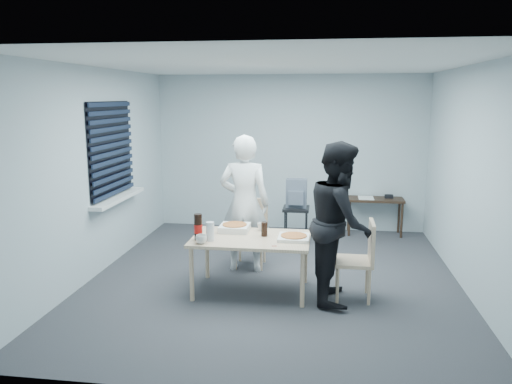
# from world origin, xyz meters

# --- Properties ---
(room) EXTENTS (5.00, 5.00, 5.00)m
(room) POSITION_xyz_m (-2.20, 0.40, 1.44)
(room) COLOR #313035
(room) RESTS_ON ground
(dining_table) EXTENTS (1.34, 0.85, 0.65)m
(dining_table) POSITION_xyz_m (-0.22, -0.44, 0.59)
(dining_table) COLOR beige
(dining_table) RESTS_ON ground
(chair_far) EXTENTS (0.42, 0.42, 0.89)m
(chair_far) POSITION_xyz_m (-0.36, 0.53, 0.51)
(chair_far) COLOR beige
(chair_far) RESTS_ON ground
(chair_right) EXTENTS (0.42, 0.42, 0.89)m
(chair_right) POSITION_xyz_m (1.02, -0.48, 0.51)
(chair_right) COLOR beige
(chair_right) RESTS_ON ground
(person_white) EXTENTS (0.65, 0.42, 1.77)m
(person_white) POSITION_xyz_m (-0.41, 0.28, 0.89)
(person_white) COLOR white
(person_white) RESTS_ON ground
(person_black) EXTENTS (0.47, 0.86, 1.77)m
(person_black) POSITION_xyz_m (0.77, -0.52, 0.89)
(person_black) COLOR black
(person_black) RESTS_ON ground
(side_table) EXTENTS (0.91, 0.40, 0.60)m
(side_table) POSITION_xyz_m (1.42, 2.28, 0.52)
(side_table) COLOR #331F17
(side_table) RESTS_ON ground
(stool) EXTENTS (0.40, 0.40, 0.56)m
(stool) POSITION_xyz_m (0.17, 1.65, 0.45)
(stool) COLOR black
(stool) RESTS_ON ground
(backpack) EXTENTS (0.32, 0.23, 0.44)m
(backpack) POSITION_xyz_m (0.17, 1.63, 0.77)
(backpack) COLOR slate
(backpack) RESTS_ON stool
(pizza_box_a) EXTENTS (0.34, 0.34, 0.09)m
(pizza_box_a) POSITION_xyz_m (-0.46, -0.19, 0.69)
(pizza_box_a) COLOR white
(pizza_box_a) RESTS_ON dining_table
(pizza_box_b) EXTENTS (0.35, 0.35, 0.05)m
(pizza_box_b) POSITION_xyz_m (0.27, -0.45, 0.68)
(pizza_box_b) COLOR white
(pizza_box_b) RESTS_ON dining_table
(mug_a) EXTENTS (0.17, 0.17, 0.10)m
(mug_a) POSITION_xyz_m (-0.72, -0.77, 0.70)
(mug_a) COLOR silver
(mug_a) RESTS_ON dining_table
(mug_b) EXTENTS (0.10, 0.10, 0.09)m
(mug_b) POSITION_xyz_m (-0.14, -0.13, 0.70)
(mug_b) COLOR silver
(mug_b) RESTS_ON dining_table
(cola_glass) EXTENTS (0.10, 0.10, 0.16)m
(cola_glass) POSITION_xyz_m (-0.08, -0.37, 0.73)
(cola_glass) COLOR black
(cola_glass) RESTS_ON dining_table
(soda_bottle) EXTENTS (0.09, 0.09, 0.30)m
(soda_bottle) POSITION_xyz_m (-0.79, -0.63, 0.80)
(soda_bottle) COLOR black
(soda_bottle) RESTS_ON dining_table
(plastic_cups) EXTENTS (0.12, 0.12, 0.21)m
(plastic_cups) POSITION_xyz_m (-0.65, -0.64, 0.76)
(plastic_cups) COLOR silver
(plastic_cups) RESTS_ON dining_table
(rubber_band) EXTENTS (0.07, 0.07, 0.00)m
(rubber_band) POSITION_xyz_m (0.08, -0.75, 0.65)
(rubber_band) COLOR red
(rubber_band) RESTS_ON dining_table
(papers) EXTENTS (0.31, 0.38, 0.01)m
(papers) POSITION_xyz_m (1.27, 2.28, 0.61)
(papers) COLOR white
(papers) RESTS_ON side_table
(black_box) EXTENTS (0.15, 0.12, 0.06)m
(black_box) POSITION_xyz_m (1.64, 2.33, 0.63)
(black_box) COLOR black
(black_box) RESTS_ON side_table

